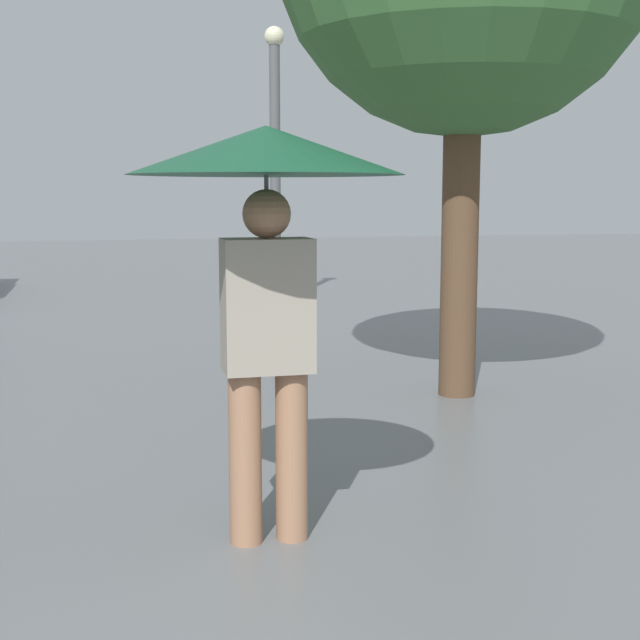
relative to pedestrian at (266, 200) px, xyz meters
The scene contains 2 objects.
pedestrian is the anchor object (origin of this frame).
street_lamp 8.87m from the pedestrian, 78.92° to the left, with size 0.28×0.28×3.86m.
Camera 1 is at (-0.43, -0.71, 1.58)m, focal length 50.00 mm.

